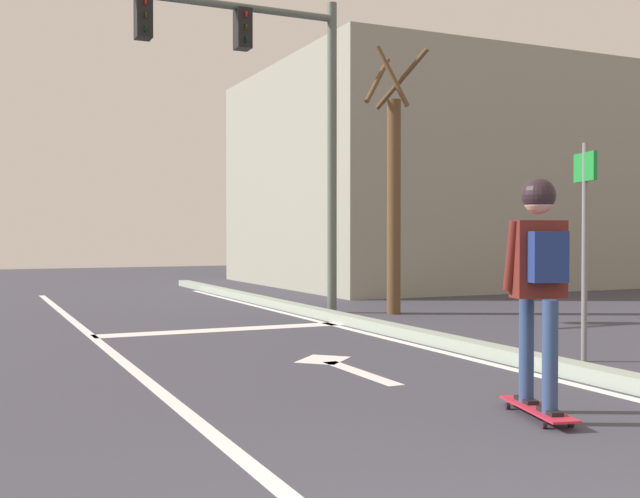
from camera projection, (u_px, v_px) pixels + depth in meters
The scene contains 12 objects.
lane_line_center at pixel (131, 368), 7.68m from camera, with size 0.12×20.00×0.01m, color white.
lane_line_curbside at pixel (422, 347), 9.09m from camera, with size 0.12×20.00×0.01m, color white.
stop_bar at pixel (224, 330), 10.75m from camera, with size 3.55×0.40×0.01m, color white.
lane_arrow_stem at pixel (360, 372), 7.41m from camera, with size 0.16×1.40×0.01m, color white.
lane_arrow_head at pixel (323, 359), 8.18m from camera, with size 0.56×0.44×0.01m, color white.
curb_strip at pixel (440, 340), 9.20m from camera, with size 0.24×24.00×0.14m, color #96A596.
skateboard at pixel (538, 409), 5.58m from camera, with size 0.42×0.90×0.08m.
skater at pixel (539, 263), 5.55m from camera, with size 0.45×0.62×1.66m.
traffic_signal_mast at pixel (261, 84), 12.50m from camera, with size 4.83×0.34×5.23m.
street_sign_post at pixel (585, 219), 8.04m from camera, with size 0.16×0.43×2.28m.
roadside_tree at pixel (393, 193), 12.86m from camera, with size 1.12×1.04×4.44m.
building_block at pixel (431, 181), 21.10m from camera, with size 9.07×8.15×5.60m, color gray.
Camera 1 is at (-1.85, -1.75, 1.33)m, focal length 43.40 mm.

